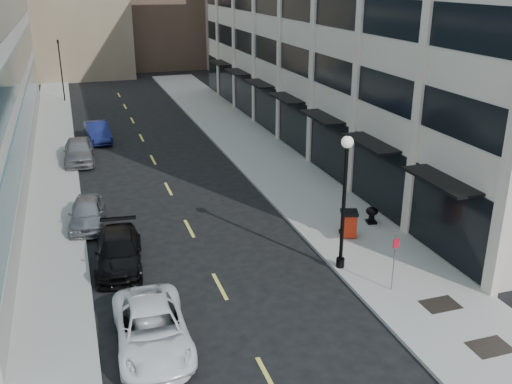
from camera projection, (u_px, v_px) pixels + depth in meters
sidewalk_right at (286, 175)px, 36.12m from camera, size 5.00×80.00×0.15m
sidewalk_left at (53, 200)px, 32.04m from camera, size 3.00×80.00×0.15m
building_right at (374, 18)px, 41.91m from camera, size 15.30×46.50×18.25m
grate_mid at (490, 347)px, 19.26m from camera, size 1.40×1.00×0.01m
grate_far at (440, 304)px, 21.74m from camera, size 1.40×1.00×0.01m
road_centerline at (178, 207)px, 31.29m from camera, size 0.15×68.20×0.01m
traffic_signal at (58, 44)px, 55.18m from camera, size 0.66×0.66×6.98m
car_white_van at (152, 329)px, 19.25m from camera, size 2.56×5.28×1.45m
car_black_pickup at (119, 252)px, 24.69m from camera, size 2.45×4.99×1.40m
car_silver_sedan at (87, 213)px, 28.67m from camera, size 2.13×4.33×1.42m
car_blue_sedan at (98, 132)px, 43.41m from camera, size 1.96×4.62×1.48m
car_grey_sedan at (79, 151)px, 38.48m from camera, size 2.11×4.89×1.65m
trash_bin at (349, 223)px, 27.20m from camera, size 1.02×1.02×1.30m
lamppost at (345, 191)px, 23.33m from camera, size 0.50×0.50×5.96m
sign_post at (395, 255)px, 22.23m from camera, size 0.28×0.08×2.41m
urn_planter at (372, 213)px, 28.72m from camera, size 0.62×0.62×0.86m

